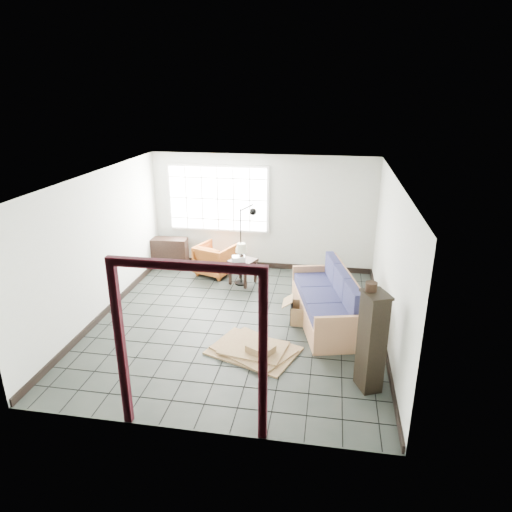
% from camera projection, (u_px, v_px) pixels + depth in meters
% --- Properties ---
extents(ground, '(5.50, 5.50, 0.00)m').
position_uv_depth(ground, '(238.00, 323.00, 8.11)').
color(ground, black).
rests_on(ground, ground).
extents(room_shell, '(5.02, 5.52, 2.61)m').
position_uv_depth(room_shell, '(237.00, 232.00, 7.56)').
color(room_shell, silver).
rests_on(room_shell, ground).
extents(window_panel, '(2.32, 0.08, 1.52)m').
position_uv_depth(window_panel, '(218.00, 199.00, 10.21)').
color(window_panel, silver).
rests_on(window_panel, ground).
extents(doorway_trim, '(1.80, 0.08, 2.20)m').
position_uv_depth(doorway_trim, '(189.00, 329.00, 5.13)').
color(doorway_trim, '#360C14').
rests_on(doorway_trim, ground).
extents(futon_sofa, '(1.33, 2.32, 0.97)m').
position_uv_depth(futon_sofa, '(329.00, 304.00, 8.05)').
color(futon_sofa, '#AA734C').
rests_on(futon_sofa, ground).
extents(armchair, '(0.93, 0.90, 0.76)m').
position_uv_depth(armchair, '(215.00, 258.00, 10.14)').
color(armchair, brown).
rests_on(armchair, ground).
extents(side_table, '(0.64, 0.64, 0.53)m').
position_uv_depth(side_table, '(243.00, 264.00, 9.62)').
color(side_table, black).
rests_on(side_table, ground).
extents(table_lamp, '(0.29, 0.29, 0.38)m').
position_uv_depth(table_lamp, '(241.00, 249.00, 9.45)').
color(table_lamp, black).
rests_on(table_lamp, side_table).
extents(projector, '(0.32, 0.27, 0.10)m').
position_uv_depth(projector, '(239.00, 259.00, 9.51)').
color(projector, silver).
rests_on(projector, side_table).
extents(floor_lamp, '(0.52, 0.32, 1.75)m').
position_uv_depth(floor_lamp, '(247.00, 243.00, 9.38)').
color(floor_lamp, black).
rests_on(floor_lamp, ground).
extents(console_shelf, '(0.92, 0.41, 0.70)m').
position_uv_depth(console_shelf, '(168.00, 253.00, 10.54)').
color(console_shelf, black).
rests_on(console_shelf, ground).
extents(tall_shelf, '(0.43, 0.48, 1.44)m').
position_uv_depth(tall_shelf, '(372.00, 341.00, 6.13)').
color(tall_shelf, black).
rests_on(tall_shelf, ground).
extents(pot, '(0.17, 0.17, 0.12)m').
position_uv_depth(pot, '(371.00, 287.00, 5.93)').
color(pot, black).
rests_on(pot, tall_shelf).
extents(open_box, '(0.82, 0.42, 0.46)m').
position_uv_depth(open_box, '(305.00, 313.00, 8.10)').
color(open_box, brown).
rests_on(open_box, ground).
extents(cardboard_pile, '(1.56, 1.33, 0.19)m').
position_uv_depth(cardboard_pile, '(255.00, 349.00, 7.20)').
color(cardboard_pile, brown).
rests_on(cardboard_pile, ground).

